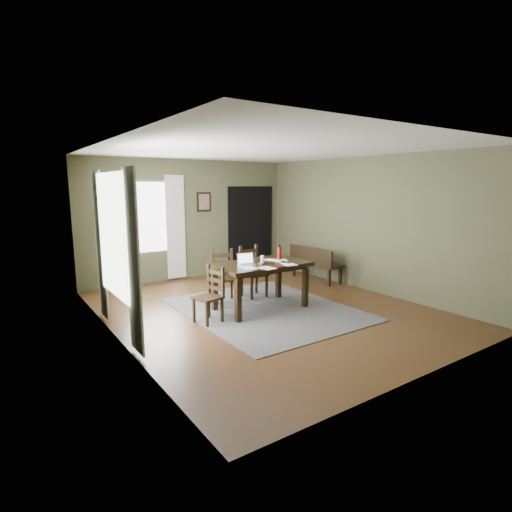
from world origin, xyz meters
TOP-DOWN VIEW (x-y plane):
  - ground at (0.00, 0.00)m, footprint 5.00×6.00m
  - room_shell at (0.00, 0.00)m, footprint 5.02×6.02m
  - rug at (0.00, 0.00)m, footprint 2.60×3.20m
  - dining_table at (-0.05, 0.09)m, footprint 1.63×1.00m
  - chair_end at (-1.09, -0.03)m, footprint 0.46×0.46m
  - chair_back_left at (-0.35, 0.83)m, footprint 0.53×0.53m
  - chair_back_right at (0.28, 0.83)m, footprint 0.43×0.43m
  - bench at (2.15, 1.14)m, footprint 0.44×1.36m
  - laptop at (-0.35, 0.06)m, footprint 0.33×0.28m
  - computer_mouse at (-0.14, -0.05)m, footprint 0.07×0.10m
  - tv_remote at (0.31, -0.15)m, footprint 0.08×0.19m
  - drinking_glass at (-0.06, 0.01)m, footprint 0.08×0.08m
  - water_bottle at (0.39, 0.14)m, footprint 0.08×0.08m
  - paper_a at (-0.45, -0.17)m, footprint 0.26×0.31m
  - paper_b at (0.26, -0.30)m, footprint 0.27×0.31m
  - paper_c at (0.27, 0.18)m, footprint 0.32×0.34m
  - paper_d at (0.35, 0.05)m, footprint 0.35×0.38m
  - paper_e at (-0.22, -0.34)m, footprint 0.23×0.29m
  - window_left at (-2.47, 0.20)m, footprint 0.01×1.30m
  - window_back at (-1.00, 2.97)m, footprint 1.00×0.01m
  - curtain_left_near at (-2.44, -0.62)m, footprint 0.03×0.48m
  - curtain_left_far at (-2.44, 1.02)m, footprint 0.03×0.48m
  - curtain_back_left at (-1.62, 2.94)m, footprint 0.44×0.03m
  - curtain_back_right at (-0.38, 2.94)m, footprint 0.44×0.03m
  - framed_picture at (0.35, 2.97)m, footprint 0.34×0.03m
  - doorway_back at (1.65, 2.97)m, footprint 1.30×0.03m

SIDE VIEW (x-z plane):
  - ground at x=0.00m, z-range -0.01..0.00m
  - rug at x=0.00m, z-range 0.00..0.01m
  - chair_end at x=-1.09m, z-range -0.01..0.87m
  - bench at x=2.15m, z-range 0.07..0.84m
  - chair_back_left at x=-0.35m, z-range -0.01..0.95m
  - chair_back_right at x=0.28m, z-range -0.01..0.97m
  - dining_table at x=-0.05m, z-range 0.32..1.12m
  - paper_c at x=0.27m, z-range 0.82..0.82m
  - paper_a at x=-0.45m, z-range 0.82..0.82m
  - paper_b at x=0.26m, z-range 0.82..0.82m
  - paper_e at x=-0.22m, z-range 0.82..0.82m
  - paper_d at x=0.35m, z-range 0.82..0.82m
  - tv_remote at x=0.31m, z-range 0.82..0.84m
  - computer_mouse at x=-0.14m, z-range 0.82..0.85m
  - laptop at x=-0.35m, z-range 0.77..0.97m
  - drinking_glass at x=-0.06m, z-range 0.82..0.96m
  - water_bottle at x=0.39m, z-range 0.81..1.08m
  - doorway_back at x=1.65m, z-range 0.00..2.10m
  - curtain_left_near at x=-2.44m, z-range 0.05..2.35m
  - curtain_left_far at x=-2.44m, z-range 0.05..2.35m
  - curtain_back_left at x=-1.62m, z-range 0.05..2.35m
  - curtain_back_right at x=-0.38m, z-range 0.05..2.35m
  - window_left at x=-2.47m, z-range 0.60..2.30m
  - window_back at x=-1.00m, z-range 0.70..2.20m
  - framed_picture at x=0.35m, z-range 1.53..1.97m
  - room_shell at x=0.00m, z-range 0.45..3.16m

